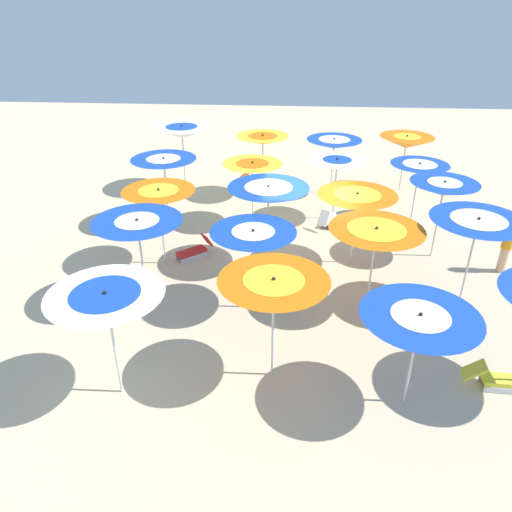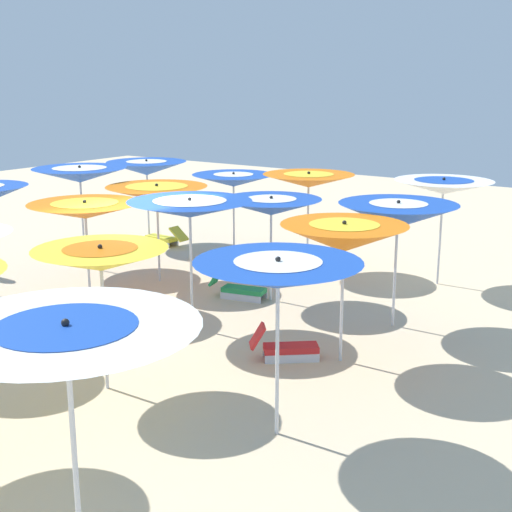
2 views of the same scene
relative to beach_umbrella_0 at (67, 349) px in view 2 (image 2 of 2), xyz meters
The scene contains 18 objects.
ground 7.64m from the beach_umbrella_0, 139.61° to the right, with size 43.06×43.06×0.04m, color beige.
beach_umbrella_0 is the anchor object (origin of this frame).
beach_umbrella_1 3.40m from the beach_umbrella_0, behind, with size 2.11×2.11×2.39m.
beach_umbrella_2 6.09m from the beach_umbrella_0, behind, with size 2.03×2.03×2.35m.
beach_umbrella_3 8.15m from the beach_umbrella_0, behind, with size 2.16×2.16×2.39m.
beach_umbrella_4 11.34m from the beach_umbrella_0, behind, with size 2.15×2.15×2.42m.
beach_umbrella_6 4.31m from the beach_umbrella_0, 136.68° to the right, with size 1.95×1.95×2.22m.
beach_umbrella_7 6.89m from the beach_umbrella_0, 148.59° to the right, with size 2.24×2.24×2.46m.
beach_umbrella_8 8.81m from the beach_umbrella_0, 157.64° to the right, with size 2.06×2.06×2.21m.
beach_umbrella_9 11.29m from the beach_umbrella_0, 159.67° to the right, with size 2.15×2.15×2.40m.
beach_umbrella_12 8.26m from the beach_umbrella_0, 132.95° to the right, with size 2.21×2.21×2.21m.
beach_umbrella_13 10.06m from the beach_umbrella_0, 141.69° to the right, with size 2.26×2.26×2.25m.
beach_umbrella_14 12.96m from the beach_umbrella_0, 149.63° to the right, with size 2.17×2.17×2.13m.
beach_umbrella_18 11.55m from the beach_umbrella_0, 132.18° to the right, with size 2.23×2.23×2.51m.
beach_umbrella_19 14.05m from the beach_umbrella_0, 139.37° to the right, with size 2.20×2.20×2.35m.
lounger_1 9.07m from the beach_umbrella_0, 153.22° to the right, with size 0.63×1.26×0.71m.
lounger_3 6.14m from the beach_umbrella_0, 166.34° to the right, with size 1.00×1.10×0.61m.
lounger_4 13.81m from the beach_umbrella_0, 141.20° to the right, with size 0.43×1.38×0.58m.
Camera 2 is at (9.22, 9.20, 4.51)m, focal length 49.81 mm.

